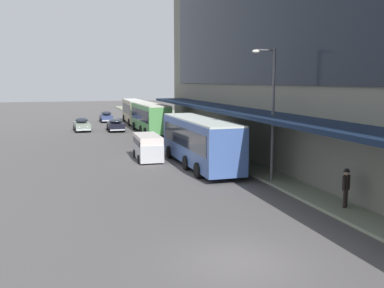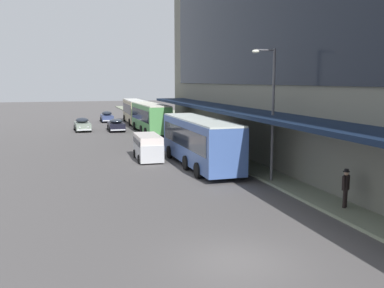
{
  "view_description": "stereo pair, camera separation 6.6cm",
  "coord_description": "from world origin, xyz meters",
  "px_view_note": "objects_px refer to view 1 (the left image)",
  "views": [
    {
      "loc": [
        -5.43,
        -12.78,
        6.1
      ],
      "look_at": [
        2.72,
        14.49,
        1.89
      ],
      "focal_mm": 40.0,
      "sensor_mm": 36.0,
      "label": 1
    },
    {
      "loc": [
        -5.36,
        -12.8,
        6.1
      ],
      "look_at": [
        2.72,
        14.49,
        1.89
      ],
      "focal_mm": 40.0,
      "sensor_mm": 36.0,
      "label": 2
    }
  ],
  "objects_px": {
    "transit_bus_kerbside_front": "(199,139)",
    "transit_bus_kerbside_far": "(150,116)",
    "sedan_second_mid": "(116,125)",
    "vw_van": "(147,146)",
    "sedan_far_back": "(82,125)",
    "transit_bus_kerbside_rear": "(135,110)",
    "sedan_lead_mid": "(106,117)",
    "street_lamp": "(271,106)",
    "pedestrian_at_kerb": "(346,186)"
  },
  "relations": [
    {
      "from": "transit_bus_kerbside_front",
      "to": "transit_bus_kerbside_far",
      "type": "height_order",
      "value": "transit_bus_kerbside_front"
    },
    {
      "from": "sedan_second_mid",
      "to": "vw_van",
      "type": "bearing_deg",
      "value": -89.6
    },
    {
      "from": "transit_bus_kerbside_front",
      "to": "sedan_second_mid",
      "type": "bearing_deg",
      "value": 97.61
    },
    {
      "from": "sedan_far_back",
      "to": "sedan_second_mid",
      "type": "distance_m",
      "value": 4.13
    },
    {
      "from": "transit_bus_kerbside_rear",
      "to": "transit_bus_kerbside_far",
      "type": "bearing_deg",
      "value": -90.57
    },
    {
      "from": "sedan_lead_mid",
      "to": "street_lamp",
      "type": "xyz_separation_m",
      "value": [
        5.71,
        -42.04,
        3.83
      ]
    },
    {
      "from": "transit_bus_kerbside_rear",
      "to": "vw_van",
      "type": "height_order",
      "value": "transit_bus_kerbside_rear"
    },
    {
      "from": "transit_bus_kerbside_front",
      "to": "vw_van",
      "type": "distance_m",
      "value": 4.92
    },
    {
      "from": "transit_bus_kerbside_far",
      "to": "sedan_far_back",
      "type": "distance_m",
      "value": 8.78
    },
    {
      "from": "sedan_second_mid",
      "to": "pedestrian_at_kerb",
      "type": "xyz_separation_m",
      "value": [
        6.64,
        -35.91,
        0.42
      ]
    },
    {
      "from": "transit_bus_kerbside_front",
      "to": "transit_bus_kerbside_far",
      "type": "distance_m",
      "value": 20.93
    },
    {
      "from": "sedan_far_back",
      "to": "sedan_lead_mid",
      "type": "bearing_deg",
      "value": 70.25
    },
    {
      "from": "transit_bus_kerbside_far",
      "to": "street_lamp",
      "type": "bearing_deg",
      "value": -85.69
    },
    {
      "from": "transit_bus_kerbside_far",
      "to": "street_lamp",
      "type": "distance_m",
      "value": 27.04
    },
    {
      "from": "sedan_second_mid",
      "to": "transit_bus_kerbside_front",
      "type": "bearing_deg",
      "value": -82.39
    },
    {
      "from": "sedan_lead_mid",
      "to": "pedestrian_at_kerb",
      "type": "relative_size",
      "value": 2.31
    },
    {
      "from": "transit_bus_kerbside_rear",
      "to": "sedan_far_back",
      "type": "bearing_deg",
      "value": -135.87
    },
    {
      "from": "sedan_lead_mid",
      "to": "pedestrian_at_kerb",
      "type": "height_order",
      "value": "pedestrian_at_kerb"
    },
    {
      "from": "transit_bus_kerbside_rear",
      "to": "sedan_second_mid",
      "type": "height_order",
      "value": "transit_bus_kerbside_rear"
    },
    {
      "from": "transit_bus_kerbside_far",
      "to": "sedan_second_mid",
      "type": "xyz_separation_m",
      "value": [
        -3.71,
        2.97,
        -1.2
      ]
    },
    {
      "from": "vw_van",
      "to": "street_lamp",
      "type": "height_order",
      "value": "street_lamp"
    },
    {
      "from": "transit_bus_kerbside_front",
      "to": "pedestrian_at_kerb",
      "type": "relative_size",
      "value": 6.12
    },
    {
      "from": "sedan_far_back",
      "to": "sedan_second_mid",
      "type": "xyz_separation_m",
      "value": [
        3.98,
        -1.11,
        -0.05
      ]
    },
    {
      "from": "sedan_second_mid",
      "to": "vw_van",
      "type": "distance_m",
      "value": 20.13
    },
    {
      "from": "transit_bus_kerbside_rear",
      "to": "sedan_lead_mid",
      "type": "xyz_separation_m",
      "value": [
        -3.81,
        3.57,
        -1.15
      ]
    },
    {
      "from": "sedan_lead_mid",
      "to": "pedestrian_at_kerb",
      "type": "bearing_deg",
      "value": -82.17
    },
    {
      "from": "sedan_lead_mid",
      "to": "sedan_second_mid",
      "type": "bearing_deg",
      "value": -90.1
    },
    {
      "from": "sedan_lead_mid",
      "to": "vw_van",
      "type": "xyz_separation_m",
      "value": [
        0.12,
        -32.37,
        0.3
      ]
    },
    {
      "from": "transit_bus_kerbside_far",
      "to": "sedan_far_back",
      "type": "relative_size",
      "value": 2.46
    },
    {
      "from": "sedan_second_mid",
      "to": "street_lamp",
      "type": "distance_m",
      "value": 30.59
    },
    {
      "from": "street_lamp",
      "to": "sedan_second_mid",
      "type": "bearing_deg",
      "value": 100.89
    },
    {
      "from": "sedan_far_back",
      "to": "sedan_second_mid",
      "type": "height_order",
      "value": "sedan_far_back"
    },
    {
      "from": "vw_van",
      "to": "transit_bus_kerbside_front",
      "type": "bearing_deg",
      "value": -51.02
    },
    {
      "from": "transit_bus_kerbside_far",
      "to": "pedestrian_at_kerb",
      "type": "bearing_deg",
      "value": -84.91
    },
    {
      "from": "sedan_lead_mid",
      "to": "street_lamp",
      "type": "relative_size",
      "value": 0.55
    },
    {
      "from": "vw_van",
      "to": "sedan_lead_mid",
      "type": "bearing_deg",
      "value": 90.21
    },
    {
      "from": "transit_bus_kerbside_far",
      "to": "sedan_second_mid",
      "type": "bearing_deg",
      "value": 141.32
    },
    {
      "from": "sedan_second_mid",
      "to": "street_lamp",
      "type": "relative_size",
      "value": 0.6
    },
    {
      "from": "transit_bus_kerbside_far",
      "to": "transit_bus_kerbside_rear",
      "type": "bearing_deg",
      "value": 89.43
    },
    {
      "from": "transit_bus_kerbside_rear",
      "to": "sedan_lead_mid",
      "type": "distance_m",
      "value": 5.34
    },
    {
      "from": "pedestrian_at_kerb",
      "to": "street_lamp",
      "type": "height_order",
      "value": "street_lamp"
    },
    {
      "from": "transit_bus_kerbside_far",
      "to": "sedan_lead_mid",
      "type": "distance_m",
      "value": 15.7
    },
    {
      "from": "sedan_far_back",
      "to": "sedan_lead_mid",
      "type": "height_order",
      "value": "sedan_far_back"
    },
    {
      "from": "sedan_far_back",
      "to": "pedestrian_at_kerb",
      "type": "relative_size",
      "value": 2.36
    },
    {
      "from": "transit_bus_kerbside_far",
      "to": "pedestrian_at_kerb",
      "type": "height_order",
      "value": "transit_bus_kerbside_far"
    },
    {
      "from": "transit_bus_kerbside_front",
      "to": "sedan_far_back",
      "type": "relative_size",
      "value": 2.6
    },
    {
      "from": "sedan_far_back",
      "to": "sedan_second_mid",
      "type": "bearing_deg",
      "value": -15.54
    },
    {
      "from": "transit_bus_kerbside_far",
      "to": "sedan_lead_mid",
      "type": "relative_size",
      "value": 2.51
    },
    {
      "from": "street_lamp",
      "to": "vw_van",
      "type": "bearing_deg",
      "value": 120.02
    },
    {
      "from": "street_lamp",
      "to": "transit_bus_kerbside_far",
      "type": "bearing_deg",
      "value": 94.31
    }
  ]
}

